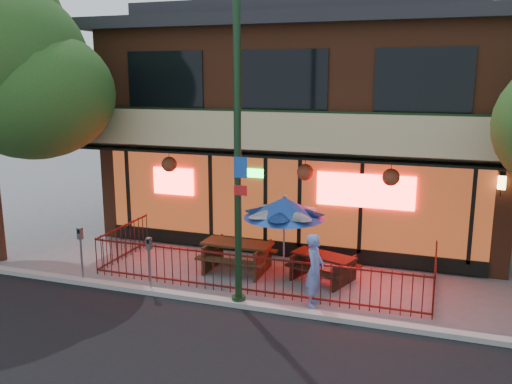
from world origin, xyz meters
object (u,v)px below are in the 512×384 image
(picnic_table_left, at_px, (237,252))
(picnic_table_right, at_px, (323,263))
(parking_meter_far, at_px, (81,246))
(street_light, at_px, (238,168))
(parking_meter_near, at_px, (149,256))
(pedestrian, at_px, (315,270))
(patio_umbrella, at_px, (284,208))

(picnic_table_left, distance_m, picnic_table_right, 2.31)
(picnic_table_left, xyz_separation_m, picnic_table_right, (2.31, 0.07, -0.07))
(picnic_table_left, bearing_deg, parking_meter_far, -149.16)
(street_light, distance_m, picnic_table_right, 3.74)
(street_light, height_order, picnic_table_left, street_light)
(picnic_table_left, xyz_separation_m, parking_meter_near, (-1.47, -2.03, 0.40))
(pedestrian, height_order, parking_meter_near, pedestrian)
(parking_meter_near, bearing_deg, street_light, -0.07)
(picnic_table_right, height_order, parking_meter_far, parking_meter_far)
(patio_umbrella, xyz_separation_m, parking_meter_near, (-2.87, -1.62, -1.03))
(pedestrian, distance_m, parking_meter_far, 5.86)
(patio_umbrella, bearing_deg, picnic_table_right, 28.04)
(picnic_table_left, distance_m, parking_meter_far, 3.99)
(picnic_table_left, xyz_separation_m, parking_meter_far, (-3.40, -2.03, 0.45))
(patio_umbrella, height_order, pedestrian, patio_umbrella)
(pedestrian, bearing_deg, picnic_table_right, 7.69)
(pedestrian, bearing_deg, parking_meter_far, 97.91)
(patio_umbrella, bearing_deg, picnic_table_left, 163.55)
(parking_meter_near, bearing_deg, picnic_table_right, 29.10)
(parking_meter_near, bearing_deg, patio_umbrella, 29.44)
(street_light, height_order, parking_meter_near, street_light)
(picnic_table_right, distance_m, patio_umbrella, 1.82)
(picnic_table_right, height_order, pedestrian, pedestrian)
(parking_meter_far, bearing_deg, pedestrian, 4.90)
(street_light, distance_m, parking_meter_near, 3.18)
(picnic_table_right, height_order, patio_umbrella, patio_umbrella)
(patio_umbrella, bearing_deg, parking_meter_far, -161.38)
(picnic_table_right, xyz_separation_m, parking_meter_near, (-3.77, -2.10, 0.47))
(parking_meter_far, bearing_deg, patio_umbrella, 18.62)
(pedestrian, relative_size, parking_meter_far, 1.18)
(street_light, xyz_separation_m, parking_meter_far, (-4.20, 0.00, -2.18))
(street_light, height_order, parking_meter_far, street_light)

